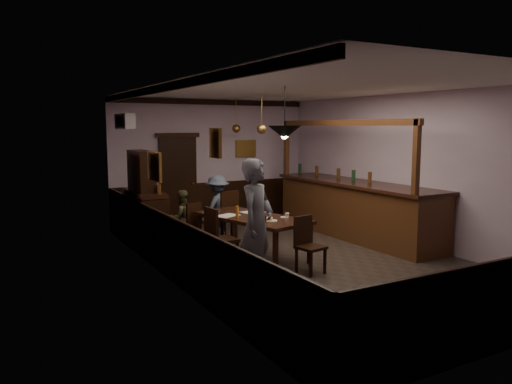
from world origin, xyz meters
TOP-DOWN VIEW (x-y plane):
  - room at (0.00, 0.00)m, footprint 5.01×8.01m
  - dining_table at (-0.73, 0.66)m, footprint 1.50×2.38m
  - chair_far_left at (-1.47, 1.79)m, footprint 0.52×0.52m
  - chair_far_right at (-0.60, 2.00)m, footprint 0.55×0.55m
  - chair_near at (-0.41, -0.62)m, footprint 0.47×0.47m
  - chair_side at (-1.59, 0.26)m, footprint 0.47×0.47m
  - person_standing at (-1.45, -0.81)m, footprint 0.82×0.77m
  - person_seated_left at (-1.54, 2.06)m, footprint 0.57×0.45m
  - person_seated_right at (-0.67, 2.27)m, footprint 1.00×0.84m
  - newspaper_left at (-1.11, 0.89)m, footprint 0.50×0.44m
  - newspaper_right at (-0.53, 1.01)m, footprint 0.46×0.36m
  - napkin at (-0.75, 0.43)m, footprint 0.18×0.18m
  - saucer at (-0.29, 0.25)m, footprint 0.15×0.15m
  - coffee_cup at (-0.27, 0.21)m, footprint 0.10×0.10m
  - pastry_plate at (-0.68, 0.08)m, footprint 0.22×0.22m
  - pastry_ring_a at (-0.70, 0.10)m, footprint 0.13×0.13m
  - pastry_ring_b at (-0.65, 0.17)m, footprint 0.13×0.13m
  - soda_can at (-0.70, 0.58)m, footprint 0.07×0.07m
  - beer_glass at (-1.01, 0.69)m, footprint 0.06×0.06m
  - water_glass at (-0.63, 0.77)m, footprint 0.06×0.06m
  - pepper_mill at (-0.93, -0.15)m, footprint 0.04×0.04m
  - sideboard at (-2.21, 2.29)m, footprint 0.51×1.43m
  - bar_counter at (1.99, 1.05)m, footprint 1.03×4.43m
  - door_back at (-0.90, 3.95)m, footprint 0.90×0.06m
  - ac_unit at (-2.38, 2.90)m, footprint 0.20×0.85m
  - picture_left_small at (-2.46, -1.60)m, footprint 0.04×0.28m
  - picture_left_large at (-2.46, 0.80)m, footprint 0.04×0.62m
  - picture_back at (0.90, 3.96)m, footprint 0.55×0.04m
  - pendant_iron at (-0.54, -0.12)m, footprint 0.56×0.56m
  - pendant_brass_mid at (0.10, 1.76)m, footprint 0.20×0.20m
  - pendant_brass_far at (0.30, 3.31)m, footprint 0.20×0.20m

SIDE VIEW (x-z plane):
  - chair_far_left at x=-1.47m, z-range 0.04..0.94m
  - chair_near at x=-0.41m, z-range 0.04..0.96m
  - person_seated_left at x=-1.54m, z-range 0.00..1.11m
  - chair_side at x=-1.59m, z-range 0.05..1.08m
  - chair_far_right at x=-0.60m, z-range 0.05..1.10m
  - bar_counter at x=1.99m, z-range -0.61..1.87m
  - person_seated_right at x=-0.67m, z-range 0.00..1.35m
  - dining_table at x=-0.73m, z-range 0.31..1.06m
  - napkin at x=-0.75m, z-range 0.75..0.75m
  - newspaper_left at x=-1.11m, z-range 0.75..0.76m
  - newspaper_right at x=-0.53m, z-range 0.75..0.76m
  - saucer at x=-0.29m, z-range 0.75..0.76m
  - pastry_plate at x=-0.68m, z-range 0.75..0.76m
  - sideboard at x=-2.21m, z-range -0.19..1.71m
  - pastry_ring_a at x=-0.70m, z-range 0.77..0.81m
  - pastry_ring_b at x=-0.65m, z-range 0.77..0.81m
  - coffee_cup at x=-0.27m, z-range 0.76..0.84m
  - soda_can at x=-0.70m, z-range 0.75..0.87m
  - pepper_mill at x=-0.93m, z-range 0.75..0.89m
  - water_glass at x=-0.63m, z-range 0.75..0.90m
  - beer_glass at x=-1.01m, z-range 0.75..0.95m
  - person_standing at x=-1.45m, z-range 0.00..1.89m
  - door_back at x=-0.90m, z-range 0.00..2.10m
  - room at x=0.00m, z-range -0.01..3.01m
  - picture_left_large at x=-2.46m, z-range 1.46..1.94m
  - picture_back at x=0.90m, z-range 1.59..2.01m
  - picture_left_small at x=-2.46m, z-range 1.97..2.33m
  - pendant_iron at x=-0.54m, z-range 1.82..2.68m
  - pendant_brass_mid at x=0.10m, z-range 1.89..2.70m
  - pendant_brass_far at x=0.30m, z-range 1.89..2.70m
  - ac_unit at x=-2.38m, z-range 2.30..2.60m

